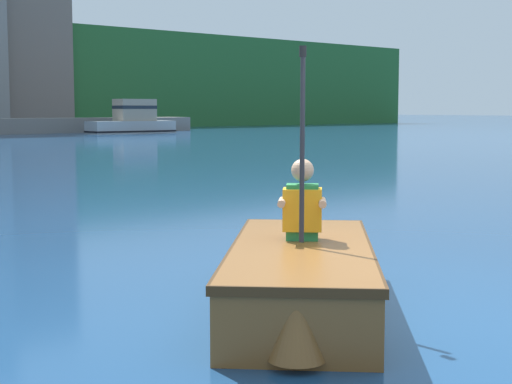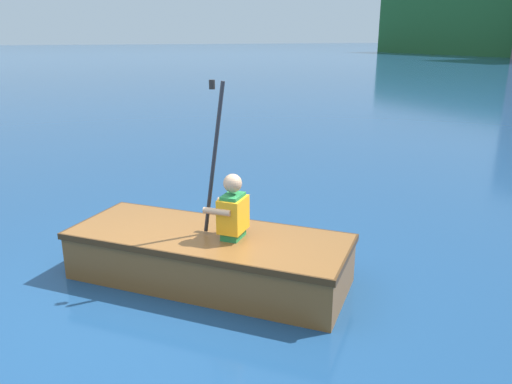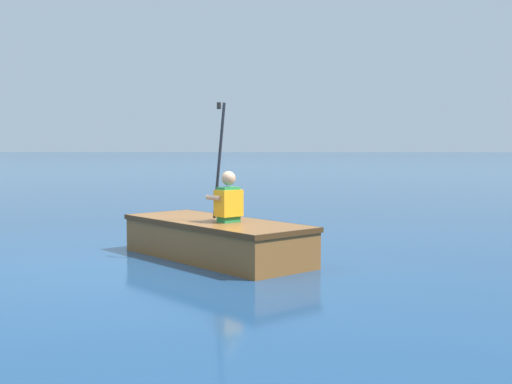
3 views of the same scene
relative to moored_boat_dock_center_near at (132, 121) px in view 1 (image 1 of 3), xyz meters
name	(u,v)px [view 1 (image 1 of 3)]	position (x,y,z in m)	size (l,w,h in m)	color
ground_plane	(424,322)	(-20.91, -37.11, -0.75)	(300.00, 300.00, 0.00)	navy
moored_boat_dock_center_near	(132,121)	(0.00, 0.00, 0.00)	(5.42, 1.80, 2.04)	#9EA3A8
rowboat_foreground	(301,275)	(-21.36, -36.37, -0.48)	(2.61, 2.60, 0.48)	brown
person_paddler	(302,202)	(-21.15, -36.16, 0.01)	(0.46, 0.46, 1.43)	#267F3F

